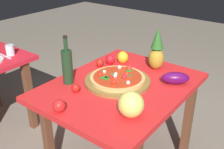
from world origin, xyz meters
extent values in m
cube|color=brown|center=(0.39, -0.39, 0.35)|extent=(0.06, 0.06, 0.70)
cube|color=brown|center=(-0.39, 0.39, 0.35)|extent=(0.06, 0.06, 0.70)
cube|color=brown|center=(0.39, 0.39, 0.35)|extent=(0.06, 0.06, 0.70)
cube|color=red|center=(0.00, 0.00, 0.72)|extent=(1.13, 0.88, 0.04)
cube|color=brown|center=(-0.12, 0.97, 0.35)|extent=(0.06, 0.06, 0.70)
cylinder|color=olive|center=(0.01, 0.03, 0.76)|extent=(0.48, 0.48, 0.02)
cylinder|color=#E0AC60|center=(0.01, 0.03, 0.78)|extent=(0.40, 0.40, 0.02)
cylinder|color=red|center=(0.01, 0.03, 0.79)|extent=(0.35, 0.35, 0.00)
sphere|color=red|center=(0.01, -0.03, 0.80)|extent=(0.03, 0.03, 0.03)
sphere|color=red|center=(-0.10, -0.02, 0.80)|extent=(0.04, 0.04, 0.04)
sphere|color=red|center=(-0.04, 0.05, 0.80)|extent=(0.03, 0.03, 0.03)
sphere|color=red|center=(0.16, 0.03, 0.81)|extent=(0.04, 0.04, 0.04)
sphere|color=red|center=(0.06, -0.01, 0.81)|extent=(0.04, 0.04, 0.04)
sphere|color=red|center=(-0.07, 0.13, 0.80)|extent=(0.04, 0.04, 0.04)
cube|color=#278424|center=(0.13, 0.01, 0.80)|extent=(0.05, 0.05, 0.00)
cube|color=#3A7325|center=(-0.05, 0.08, 0.80)|extent=(0.05, 0.05, 0.00)
cube|color=#248627|center=(-0.07, 0.10, 0.80)|extent=(0.05, 0.04, 0.00)
cube|color=#2E7537|center=(0.06, -0.03, 0.80)|extent=(0.05, 0.05, 0.00)
cube|color=#358324|center=(-0.08, 0.07, 0.80)|extent=(0.05, 0.03, 0.00)
cube|color=#258435|center=(0.01, 0.07, 0.80)|extent=(0.04, 0.05, 0.00)
sphere|color=white|center=(-0.04, -0.09, 0.80)|extent=(0.03, 0.03, 0.03)
sphere|color=white|center=(0.13, 0.10, 0.80)|extent=(0.03, 0.03, 0.03)
sphere|color=silver|center=(0.02, 0.06, 0.80)|extent=(0.03, 0.03, 0.03)
sphere|color=white|center=(0.00, 0.15, 0.80)|extent=(0.03, 0.03, 0.03)
sphere|color=white|center=(-0.01, 0.04, 0.80)|extent=(0.03, 0.03, 0.03)
cylinder|color=#1B3A20|center=(-0.21, 0.31, 0.87)|extent=(0.08, 0.08, 0.25)
cylinder|color=#1B3A20|center=(-0.21, 0.31, 1.04)|extent=(0.03, 0.03, 0.09)
cylinder|color=black|center=(-0.21, 0.31, 1.09)|extent=(0.03, 0.03, 0.02)
ellipsoid|color=#AE8A28|center=(0.39, -0.07, 0.83)|extent=(0.12, 0.12, 0.18)
cone|color=#2A6624|center=(0.39, -0.07, 1.00)|extent=(0.10, 0.10, 0.16)
sphere|color=#E4E067|center=(-0.28, -0.28, 0.82)|extent=(0.16, 0.16, 0.16)
ellipsoid|color=yellow|center=(0.33, 0.22, 0.79)|extent=(0.09, 0.09, 0.10)
ellipsoid|color=#530C4F|center=(0.25, -0.31, 0.79)|extent=(0.19, 0.22, 0.09)
sphere|color=red|center=(-0.51, 0.09, 0.78)|extent=(0.08, 0.08, 0.08)
sphere|color=red|center=(0.24, 0.28, 0.78)|extent=(0.08, 0.08, 0.08)
sphere|color=red|center=(0.15, 0.32, 0.78)|extent=(0.06, 0.06, 0.06)
sphere|color=red|center=(-0.27, 0.18, 0.77)|extent=(0.06, 0.06, 0.06)
cylinder|color=silver|center=(-0.15, 1.12, 0.79)|extent=(0.08, 0.08, 0.10)
cube|color=silver|center=(-0.20, 1.13, 0.75)|extent=(0.02, 0.18, 0.01)
camera|label=1|loc=(-1.39, -0.99, 1.65)|focal=43.05mm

